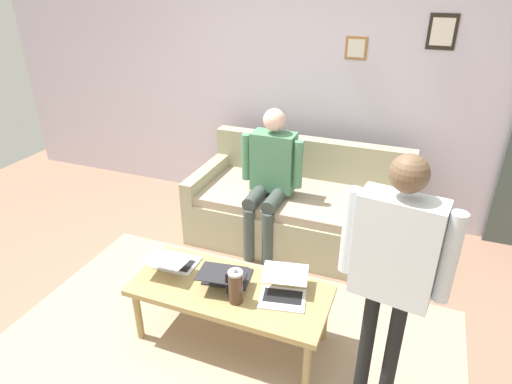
{
  "coord_description": "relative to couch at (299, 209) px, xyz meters",
  "views": [
    {
      "loc": [
        -1.12,
        1.97,
        2.28
      ],
      "look_at": [
        -0.06,
        -0.77,
        0.8
      ],
      "focal_mm": 30.73,
      "sensor_mm": 36.0,
      "label": 1
    }
  ],
  "objects": [
    {
      "name": "ground_plane",
      "position": [
        0.2,
        1.51,
        -0.3
      ],
      "size": [
        7.68,
        7.68,
        0.0
      ],
      "primitive_type": "plane",
      "color": "#916A55"
    },
    {
      "name": "area_rug",
      "position": [
        0.06,
        1.52,
        -0.3
      ],
      "size": [
        3.06,
        1.92,
        0.01
      ],
      "primitive_type": "cube",
      "color": "tan",
      "rests_on": "ground_plane"
    },
    {
      "name": "back_wall",
      "position": [
        0.2,
        -0.69,
        1.05
      ],
      "size": [
        7.04,
        0.11,
        2.7
      ],
      "color": "silver",
      "rests_on": "ground_plane"
    },
    {
      "name": "couch",
      "position": [
        0.0,
        0.0,
        0.0
      ],
      "size": [
        1.92,
        0.93,
        0.88
      ],
      "color": "#9F9B7D",
      "rests_on": "ground_plane"
    },
    {
      "name": "coffee_table",
      "position": [
        0.06,
        1.42,
        0.08
      ],
      "size": [
        1.3,
        0.57,
        0.43
      ],
      "color": "#A38A54",
      "rests_on": "ground_plane"
    },
    {
      "name": "laptop_left",
      "position": [
        0.11,
        1.36,
        0.18
      ],
      "size": [
        0.35,
        0.39,
        0.13
      ],
      "color": "#28282D",
      "rests_on": "coffee_table"
    },
    {
      "name": "laptop_center",
      "position": [
        -0.29,
        1.36,
        0.17
      ],
      "size": [
        0.35,
        0.38,
        0.13
      ],
      "color": "silver",
      "rests_on": "coffee_table"
    },
    {
      "name": "laptop_right",
      "position": [
        0.52,
        1.35,
        0.18
      ],
      "size": [
        0.3,
        0.36,
        0.14
      ],
      "color": "silver",
      "rests_on": "coffee_table"
    },
    {
      "name": "french_press",
      "position": [
        -0.03,
        1.52,
        0.24
      ],
      "size": [
        0.11,
        0.09,
        0.25
      ],
      "color": "#4C3323",
      "rests_on": "coffee_table"
    },
    {
      "name": "person_standing",
      "position": [
        -0.92,
        1.57,
        0.7
      ],
      "size": [
        0.56,
        0.23,
        1.57
      ],
      "color": "black",
      "rests_on": "ground_plane"
    },
    {
      "name": "person_seated",
      "position": [
        0.21,
        0.23,
        0.42
      ],
      "size": [
        0.55,
        0.51,
        1.28
      ],
      "color": "#3A4340",
      "rests_on": "ground_plane"
    }
  ]
}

